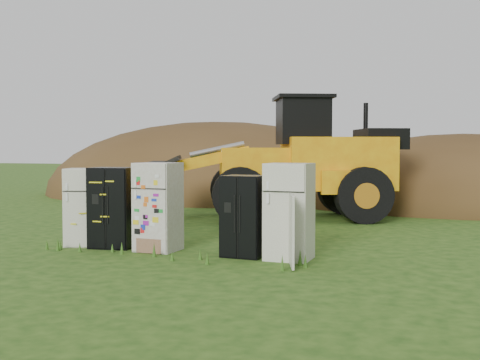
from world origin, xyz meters
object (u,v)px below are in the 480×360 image
object	(u,v)px
fridge_sticker	(158,207)
fridge_open_door	(289,211)
fridge_leftmost	(84,207)
fridge_black_right	(244,216)
wheel_loader	(272,158)
fridge_black_side	(113,208)

from	to	relation	value
fridge_sticker	fridge_open_door	bearing A→B (deg)	0.94
fridge_leftmost	fridge_sticker	size ratio (longest dim) A/B	0.92
fridge_leftmost	fridge_open_door	world-z (taller)	fridge_open_door
fridge_black_right	fridge_open_door	size ratio (longest dim) A/B	0.87
fridge_leftmost	wheel_loader	bearing A→B (deg)	49.08
fridge_sticker	wheel_loader	bearing A→B (deg)	85.98
wheel_loader	fridge_sticker	bearing A→B (deg)	-119.20
fridge_leftmost	fridge_black_right	size ratio (longest dim) A/B	1.06
fridge_black_side	fridge_black_right	distance (m)	3.05
fridge_sticker	fridge_leftmost	bearing A→B (deg)	179.51
fridge_black_side	fridge_leftmost	bearing A→B (deg)	171.36
fridge_leftmost	fridge_black_right	bearing A→B (deg)	-20.61
fridge_black_side	wheel_loader	world-z (taller)	wheel_loader
fridge_leftmost	fridge_black_right	xyz separation A→B (m)	(3.81, -0.03, -0.05)
fridge_open_door	wheel_loader	distance (m)	6.79
fridge_black_side	fridge_open_door	bearing A→B (deg)	-7.74
fridge_sticker	fridge_black_side	bearing A→B (deg)	179.44
fridge_leftmost	fridge_black_right	world-z (taller)	fridge_leftmost
fridge_black_right	fridge_leftmost	bearing A→B (deg)	-178.12
fridge_sticker	wheel_loader	world-z (taller)	wheel_loader
fridge_sticker	fridge_black_right	xyz separation A→B (m)	(1.94, 0.00, -0.12)
fridge_leftmost	fridge_black_side	size ratio (longest dim) A/B	0.98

